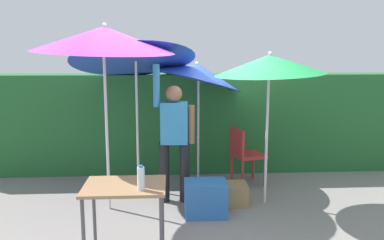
{
  "coord_description": "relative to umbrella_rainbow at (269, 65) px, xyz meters",
  "views": [
    {
      "loc": [
        -0.31,
        -5.02,
        2.0
      ],
      "look_at": [
        0.0,
        0.3,
        1.1
      ],
      "focal_mm": 36.2,
      "sensor_mm": 36.0,
      "label": 1
    }
  ],
  "objects": [
    {
      "name": "ground_plane",
      "position": [
        -0.98,
        0.04,
        -1.87
      ],
      "size": [
        24.0,
        24.0,
        0.0
      ],
      "primitive_type": "plane",
      "color": "gray"
    },
    {
      "name": "hedge_row",
      "position": [
        -0.98,
        1.66,
        -1.03
      ],
      "size": [
        8.0,
        0.7,
        1.68
      ],
      "primitive_type": "cube",
      "color": "#23602D",
      "rests_on": "ground_plane"
    },
    {
      "name": "umbrella_rainbow",
      "position": [
        0.0,
        0.0,
        0.0
      ],
      "size": [
        1.44,
        1.44,
        2.05
      ],
      "color": "silver",
      "rests_on": "ground_plane"
    },
    {
      "name": "umbrella_orange",
      "position": [
        -1.82,
        0.66,
        0.19
      ],
      "size": [
        1.83,
        1.8,
        2.53
      ],
      "color": "silver",
      "rests_on": "ground_plane"
    },
    {
      "name": "umbrella_yellow",
      "position": [
        -0.85,
        1.12,
        -0.15
      ],
      "size": [
        1.5,
        1.47,
        2.09
      ],
      "color": "silver",
      "rests_on": "ground_plane"
    },
    {
      "name": "umbrella_navy",
      "position": [
        -2.09,
        -0.08,
        0.31
      ],
      "size": [
        1.77,
        1.77,
        2.42
      ],
      "color": "silver",
      "rests_on": "ground_plane"
    },
    {
      "name": "person_vendor",
      "position": [
        -1.24,
        0.13,
        -0.94
      ],
      "size": [
        0.55,
        0.23,
        1.88
      ],
      "color": "black",
      "rests_on": "ground_plane"
    },
    {
      "name": "chair_plastic",
      "position": [
        -0.15,
        0.78,
        -1.36
      ],
      "size": [
        0.54,
        0.54,
        0.89
      ],
      "color": "#B72D2D",
      "rests_on": "ground_plane"
    },
    {
      "name": "cooler_box",
      "position": [
        -0.85,
        -0.37,
        -1.65
      ],
      "size": [
        0.52,
        0.38,
        0.44
      ],
      "primitive_type": "cube",
      "color": "#2D6BB7",
      "rests_on": "ground_plane"
    },
    {
      "name": "crate_cardboard",
      "position": [
        -0.5,
        -0.03,
        -1.73
      ],
      "size": [
        0.48,
        0.34,
        0.29
      ],
      "primitive_type": "cube",
      "color": "#9E7A4C",
      "rests_on": "ground_plane"
    },
    {
      "name": "folding_table",
      "position": [
        -1.74,
        -1.31,
        -1.22
      ],
      "size": [
        0.8,
        0.6,
        0.74
      ],
      "color": "#4C4C51",
      "rests_on": "ground_plane"
    },
    {
      "name": "bottle_water",
      "position": [
        -1.57,
        -1.47,
        -1.01
      ],
      "size": [
        0.07,
        0.07,
        0.24
      ],
      "color": "silver",
      "rests_on": "folding_table"
    }
  ]
}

